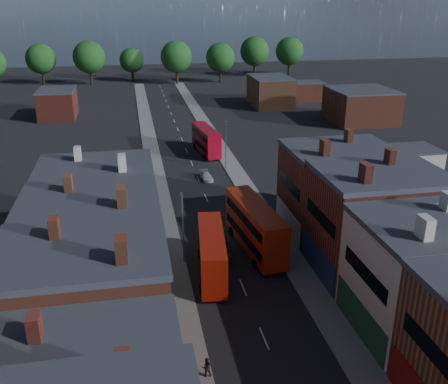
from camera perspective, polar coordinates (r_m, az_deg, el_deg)
name	(u,v)px	position (r m, az deg, el deg)	size (l,w,h in m)	color
pavement_west	(160,196)	(72.62, -7.38, -0.41)	(3.00, 200.00, 0.12)	gray
pavement_east	(247,189)	(74.35, 2.65, 0.29)	(3.00, 200.00, 0.12)	gray
lamp_post_2	(183,224)	(52.54, -4.74, -3.61)	(0.25, 0.70, 8.12)	slate
lamp_post_3	(226,142)	(81.89, 0.21, 5.75)	(0.25, 0.70, 8.12)	slate
bus_0	(212,253)	(51.19, -1.41, -6.97)	(3.69, 11.11, 4.71)	red
bus_1	(255,226)	(56.03, 3.56, -3.90)	(4.33, 12.85, 5.44)	#B9250A
bus_2	(206,140)	(91.28, -2.07, 5.99)	(3.87, 11.16, 4.72)	#A00718
car_2	(219,251)	(55.46, -0.55, -6.78)	(2.18, 4.72, 1.31)	black
car_3	(206,176)	(78.29, -2.04, 1.81)	(1.59, 3.91, 1.13)	silver
ped_1	(206,367)	(39.78, -2.02, -19.36)	(0.77, 0.42, 1.59)	#3B1F17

